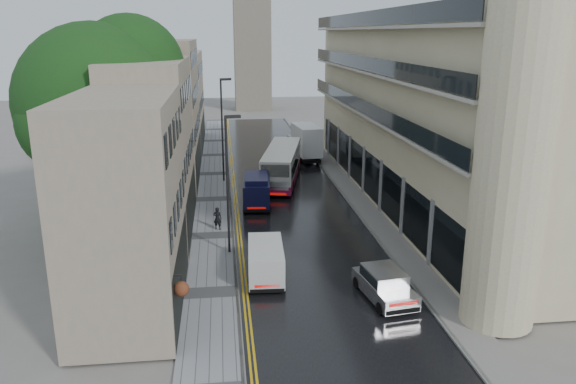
{
  "coord_description": "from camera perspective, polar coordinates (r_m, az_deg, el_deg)",
  "views": [
    {
      "loc": [
        -5.08,
        -15.16,
        12.71
      ],
      "look_at": [
        -1.1,
        18.0,
        3.2
      ],
      "focal_mm": 35.0,
      "sensor_mm": 36.0,
      "label": 1
    }
  ],
  "objects": [
    {
      "name": "lamp_post_far",
      "position": [
        49.0,
        -6.7,
        6.19
      ],
      "size": [
        1.01,
        0.54,
        8.84
      ],
      "primitive_type": null,
      "rotation": [
        0.0,
        0.0,
        0.34
      ],
      "color": "black",
      "rests_on": "left_sidewalk"
    },
    {
      "name": "right_sidewalk",
      "position": [
        45.71,
        6.69,
        -0.28
      ],
      "size": [
        1.8,
        85.0,
        0.12
      ],
      "primitive_type": "cube",
      "color": "slate",
      "rests_on": "ground"
    },
    {
      "name": "road",
      "position": [
        44.8,
        -0.05,
        -0.58
      ],
      "size": [
        9.0,
        85.0,
        0.02
      ],
      "primitive_type": "cube",
      "color": "black",
      "rests_on": "ground"
    },
    {
      "name": "lamp_post_near",
      "position": [
        32.53,
        -6.17,
        0.59
      ],
      "size": [
        0.93,
        0.33,
        8.12
      ],
      "primitive_type": null,
      "rotation": [
        0.0,
        0.0,
        0.14
      ],
      "color": "#232326",
      "rests_on": "left_sidewalk"
    },
    {
      "name": "white_van",
      "position": [
        28.7,
        -3.87,
        -8.27
      ],
      "size": [
        2.03,
        4.34,
        1.92
      ],
      "primitive_type": null,
      "rotation": [
        0.0,
        0.0,
        -0.05
      ],
      "color": "silver",
      "rests_on": "road"
    },
    {
      "name": "tree_far",
      "position": [
        49.11,
        -15.26,
        7.76
      ],
      "size": [
        9.24,
        9.24,
        12.46
      ],
      "primitive_type": null,
      "color": "black",
      "rests_on": "ground"
    },
    {
      "name": "modern_block",
      "position": [
        44.31,
        13.67,
        8.04
      ],
      "size": [
        8.0,
        40.0,
        14.0
      ],
      "primitive_type": null,
      "color": "beige",
      "rests_on": "ground"
    },
    {
      "name": "navy_van",
      "position": [
        40.99,
        -4.46,
        -0.38
      ],
      "size": [
        2.32,
        4.99,
        2.47
      ],
      "primitive_type": null,
      "rotation": [
        0.0,
        0.0,
        -0.08
      ],
      "color": "black",
      "rests_on": "road"
    },
    {
      "name": "tree_near",
      "position": [
        36.39,
        -18.62,
        5.95
      ],
      "size": [
        10.56,
        10.56,
        13.89
      ],
      "primitive_type": null,
      "color": "black",
      "rests_on": "ground"
    },
    {
      "name": "silver_hatchback",
      "position": [
        26.85,
        9.46,
        -10.68
      ],
      "size": [
        2.41,
        4.37,
        1.55
      ],
      "primitive_type": null,
      "rotation": [
        0.0,
        0.0,
        0.15
      ],
      "color": "#ADADB2",
      "rests_on": "road"
    },
    {
      "name": "white_lorry",
      "position": [
        56.15,
        1.18,
        4.75
      ],
      "size": [
        2.84,
        7.2,
        3.68
      ],
      "primitive_type": null,
      "rotation": [
        0.0,
        0.0,
        0.11
      ],
      "color": "white",
      "rests_on": "road"
    },
    {
      "name": "left_sidewalk",
      "position": [
        44.5,
        -7.55,
        -0.76
      ],
      "size": [
        2.7,
        85.0,
        0.12
      ],
      "primitive_type": "cube",
      "color": "gray",
      "rests_on": "ground"
    },
    {
      "name": "old_shop_row",
      "position": [
        45.86,
        -12.33,
        7.12
      ],
      "size": [
        4.5,
        56.0,
        12.0
      ],
      "primitive_type": null,
      "color": "gray",
      "rests_on": "ground"
    },
    {
      "name": "pedestrian",
      "position": [
        37.38,
        -7.17,
        -2.68
      ],
      "size": [
        0.65,
        0.53,
        1.53
      ],
      "primitive_type": "imported",
      "rotation": [
        0.0,
        0.0,
        2.81
      ],
      "color": "black",
      "rests_on": "left_sidewalk"
    },
    {
      "name": "cream_bus",
      "position": [
        46.42,
        -2.42,
        1.94
      ],
      "size": [
        4.72,
        11.32,
        3.01
      ],
      "primitive_type": null,
      "rotation": [
        0.0,
        0.0,
        -0.21
      ],
      "color": "beige",
      "rests_on": "road"
    }
  ]
}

